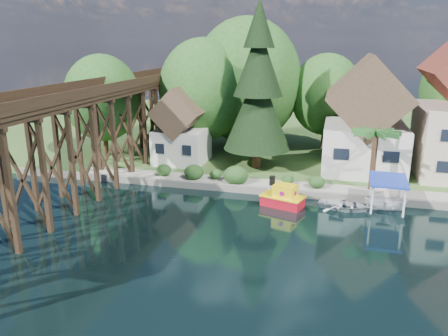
% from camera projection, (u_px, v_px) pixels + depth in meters
% --- Properties ---
extents(ground, '(140.00, 140.00, 0.00)m').
position_uv_depth(ground, '(264.00, 235.00, 29.62)').
color(ground, black).
rests_on(ground, ground).
extents(bank, '(140.00, 52.00, 0.50)m').
position_uv_depth(bank, '(303.00, 133.00, 61.18)').
color(bank, '#2F5020').
rests_on(bank, ground).
extents(seawall, '(60.00, 0.40, 0.62)m').
position_uv_depth(seawall, '(328.00, 196.00, 36.03)').
color(seawall, slate).
rests_on(seawall, ground).
extents(promenade, '(50.00, 2.60, 0.06)m').
position_uv_depth(promenade, '(353.00, 191.00, 36.70)').
color(promenade, gray).
rests_on(promenade, bank).
extents(trestle_bridge, '(4.12, 44.18, 9.30)m').
position_uv_depth(trestle_bridge, '(88.00, 131.00, 36.73)').
color(trestle_bridge, black).
rests_on(trestle_bridge, ground).
extents(house_left, '(7.64, 8.64, 11.02)m').
position_uv_depth(house_left, '(366.00, 123.00, 41.41)').
color(house_left, silver).
rests_on(house_left, bank).
extents(shed, '(5.09, 5.40, 7.85)m').
position_uv_depth(shed, '(181.00, 130.00, 44.64)').
color(shed, silver).
rests_on(shed, bank).
extents(bg_trees, '(49.90, 13.30, 10.57)m').
position_uv_depth(bg_trees, '(307.00, 92.00, 47.11)').
color(bg_trees, '#382314').
rests_on(bg_trees, bank).
extents(shrubs, '(15.76, 2.47, 1.70)m').
position_uv_depth(shrubs, '(230.00, 174.00, 38.98)').
color(shrubs, '#1D4117').
rests_on(shrubs, bank).
extents(conifer, '(6.47, 6.47, 15.94)m').
position_uv_depth(conifer, '(258.00, 90.00, 41.37)').
color(conifer, '#382314').
rests_on(conifer, bank).
extents(palm_tree, '(4.15, 4.15, 5.48)m').
position_uv_depth(palm_tree, '(376.00, 135.00, 35.63)').
color(palm_tree, '#382314').
rests_on(palm_tree, bank).
extents(tugboat, '(3.68, 2.72, 2.39)m').
position_uv_depth(tugboat, '(283.00, 198.00, 34.54)').
color(tugboat, '#B40C1C').
rests_on(tugboat, ground).
extents(boat_white_a, '(4.36, 3.41, 0.82)m').
position_uv_depth(boat_white_a, '(344.00, 204.00, 34.04)').
color(boat_white_a, silver).
rests_on(boat_white_a, ground).
extents(boat_canopy, '(3.26, 4.10, 2.56)m').
position_uv_depth(boat_canopy, '(387.00, 197.00, 33.56)').
color(boat_canopy, white).
rests_on(boat_canopy, ground).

